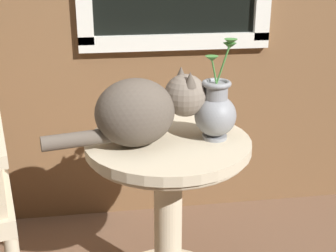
# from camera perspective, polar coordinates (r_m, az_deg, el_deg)

# --- Properties ---
(wicker_side_table) EXTENTS (0.58, 0.58, 0.64)m
(wicker_side_table) POSITION_cam_1_polar(r_m,az_deg,el_deg) (1.72, 0.00, -7.90)
(wicker_side_table) COLOR beige
(wicker_side_table) RESTS_ON ground_plane
(cat) EXTENTS (0.56, 0.28, 0.25)m
(cat) POSITION_cam_1_polar(r_m,az_deg,el_deg) (1.57, -2.94, 1.98)
(cat) COLOR brown
(cat) RESTS_ON wicker_side_table
(pewter_vase_with_ivy) EXTENTS (0.14, 0.14, 0.35)m
(pewter_vase_with_ivy) POSITION_cam_1_polar(r_m,az_deg,el_deg) (1.62, 5.80, 1.90)
(pewter_vase_with_ivy) COLOR gray
(pewter_vase_with_ivy) RESTS_ON wicker_side_table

